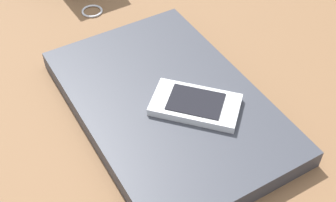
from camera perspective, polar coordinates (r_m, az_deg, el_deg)
desk_surface at (r=64.59cm, az=0.80°, el=-0.10°), size 120.00×80.00×3.00cm
laptop_closed at (r=60.31cm, az=0.00°, el=-0.46°), size 34.96×23.90×2.60cm
cell_phone_on_laptop at (r=57.88cm, az=3.46°, el=-0.43°), size 12.31×11.77×1.18cm
key_ring at (r=79.74cm, az=-9.46°, el=11.02°), size 3.58×3.58×0.36cm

